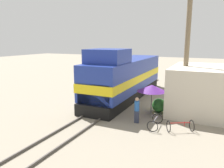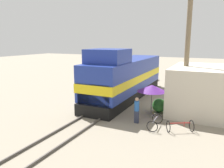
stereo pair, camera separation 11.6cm
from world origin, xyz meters
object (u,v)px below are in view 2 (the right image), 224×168
Objects in this scene: locomotive at (125,78)px; utility_pole at (187,46)px; bicycle at (155,122)px; person_bystander at (137,109)px; vendor_umbrella at (152,88)px; bicycle_spare at (180,126)px; billboard_sign at (192,83)px.

utility_pole is (5.74, -1.28, 3.14)m from locomotive.
locomotive is 7.83m from bicycle.
locomotive reaches higher than person_bystander.
bicycle_spare is at bearing -43.75° from vendor_umbrella.
locomotive is at bearing 134.63° from vendor_umbrella.
person_bystander is at bearing -61.00° from locomotive.
locomotive reaches higher than bicycle_spare.
vendor_umbrella is at bearing -167.08° from billboard_sign.
utility_pole is at bearing -24.45° from bicycle_spare.
utility_pole is 4.39× the size of vendor_umbrella.
billboard_sign is at bearing -25.80° from locomotive.
vendor_umbrella is 3.07m from bicycle.
utility_pole is at bearing 50.07° from vendor_umbrella.
vendor_umbrella is 1.46× the size of bicycle.
vendor_umbrella is (3.69, -3.73, 0.03)m from locomotive.
person_bystander is (-0.45, -2.11, -1.09)m from vendor_umbrella.
vendor_umbrella is at bearing 16.62° from bicycle_spare.
utility_pole is at bearing -12.56° from locomotive.
person_bystander is (-3.19, -2.74, -1.63)m from billboard_sign.
billboard_sign is 3.77m from bicycle_spare.
utility_pole is 2.93× the size of billboard_sign.
bicycle is at bearing -103.29° from utility_pole.
vendor_umbrella is at bearing -45.37° from locomotive.
bicycle is 0.94× the size of bicycle_spare.
locomotive is at bearing 125.06° from bicycle.
person_bystander is (3.24, -5.84, -1.06)m from locomotive.
locomotive is 5.93× the size of vendor_umbrella.
bicycle is at bearing 60.31° from bicycle_spare.
utility_pole is 5.66× the size of person_bystander.
utility_pole is 6.93m from bicycle.
bicycle is (-1.83, -3.01, -2.26)m from billboard_sign.
vendor_umbrella is at bearing 109.06° from bicycle.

